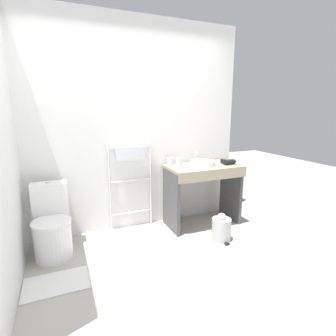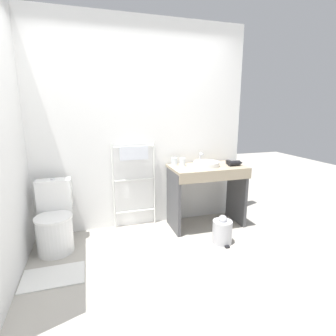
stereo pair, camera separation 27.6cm
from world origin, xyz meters
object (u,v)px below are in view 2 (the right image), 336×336
at_px(sink_basin, 206,164).
at_px(cup_near_wall, 174,161).
at_px(towel_radiator, 134,167).
at_px(hair_dryer, 234,163).
at_px(cup_near_edge, 182,162).
at_px(toilet, 55,223).
at_px(trash_bin, 222,231).

relative_size(sink_basin, cup_near_wall, 3.36).
distance_m(towel_radiator, hair_dryer, 1.31).
bearing_deg(cup_near_edge, toilet, -173.01).
bearing_deg(cup_near_wall, sink_basin, -25.36).
height_order(cup_near_wall, trash_bin, cup_near_wall).
distance_m(hair_dryer, trash_bin, 0.90).
xyz_separation_m(toilet, cup_near_wall, (1.48, 0.25, 0.56)).
distance_m(toilet, hair_dryer, 2.29).
bearing_deg(trash_bin, toilet, 166.91).
bearing_deg(toilet, cup_near_edge, 6.99).
bearing_deg(trash_bin, hair_dryer, 48.62).
bearing_deg(towel_radiator, sink_basin, -15.71).
xyz_separation_m(cup_near_wall, cup_near_edge, (0.09, -0.06, 0.00)).
distance_m(cup_near_edge, hair_dryer, 0.68).
height_order(towel_radiator, trash_bin, towel_radiator).
bearing_deg(cup_near_edge, cup_near_wall, 147.31).
bearing_deg(toilet, hair_dryer, -0.28).
height_order(towel_radiator, cup_near_edge, towel_radiator).
height_order(sink_basin, hair_dryer, hair_dryer).
bearing_deg(towel_radiator, hair_dryer, -14.96).
bearing_deg(cup_near_edge, sink_basin, -22.75).
height_order(towel_radiator, hair_dryer, towel_radiator).
distance_m(sink_basin, trash_bin, 0.87).
height_order(sink_basin, cup_near_wall, cup_near_wall).
distance_m(toilet, sink_basin, 1.94).
height_order(cup_near_edge, hair_dryer, cup_near_edge).
xyz_separation_m(toilet, sink_basin, (1.86, 0.07, 0.54)).
bearing_deg(towel_radiator, cup_near_edge, -12.24).
bearing_deg(hair_dryer, sink_basin, 166.95).
height_order(towel_radiator, sink_basin, towel_radiator).
bearing_deg(towel_radiator, toilet, -161.26).
bearing_deg(trash_bin, cup_near_wall, 118.45).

